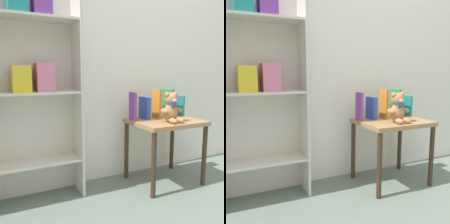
% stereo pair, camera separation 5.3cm
% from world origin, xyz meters
% --- Properties ---
extents(wall_back, '(4.80, 0.06, 2.50)m').
position_xyz_m(wall_back, '(0.00, 1.41, 1.25)').
color(wall_back, silver).
rests_on(wall_back, ground_plane).
extents(bookshelf_side, '(0.70, 0.26, 1.68)m').
position_xyz_m(bookshelf_side, '(-1.01, 1.27, 0.94)').
color(bookshelf_side, beige).
rests_on(bookshelf_side, ground_plane).
extents(display_table, '(0.60, 0.49, 0.58)m').
position_xyz_m(display_table, '(0.09, 1.06, 0.49)').
color(display_table, '#9E754C').
rests_on(display_table, ground_plane).
extents(teddy_bear, '(0.20, 0.18, 0.26)m').
position_xyz_m(teddy_bear, '(0.07, 0.96, 0.69)').
color(teddy_bear, '#A8754C').
rests_on(teddy_bear, display_table).
extents(book_standing_purple, '(0.03, 0.10, 0.25)m').
position_xyz_m(book_standing_purple, '(-0.18, 1.18, 0.70)').
color(book_standing_purple, purple).
rests_on(book_standing_purple, display_table).
extents(book_standing_blue, '(0.04, 0.13, 0.20)m').
position_xyz_m(book_standing_blue, '(-0.05, 1.19, 0.67)').
color(book_standing_blue, '#2D51B7').
rests_on(book_standing_blue, display_table).
extents(book_standing_orange, '(0.02, 0.12, 0.26)m').
position_xyz_m(book_standing_orange, '(0.09, 1.19, 0.71)').
color(book_standing_orange, orange).
rests_on(book_standing_orange, display_table).
extents(book_standing_green, '(0.03, 0.14, 0.26)m').
position_xyz_m(book_standing_green, '(0.22, 1.20, 0.71)').
color(book_standing_green, '#33934C').
rests_on(book_standing_green, display_table).
extents(book_standing_teal, '(0.02, 0.11, 0.20)m').
position_xyz_m(book_standing_teal, '(0.36, 1.18, 0.67)').
color(book_standing_teal, teal).
rests_on(book_standing_teal, display_table).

